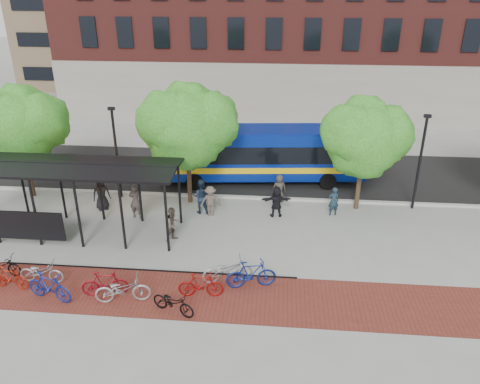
# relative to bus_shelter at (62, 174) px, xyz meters

# --- Properties ---
(ground) EXTENTS (160.00, 160.00, 0.00)m
(ground) POSITION_rel_bus_shelter_xyz_m (8.13, 0.48, -3.00)
(ground) COLOR #9E9E99
(ground) RESTS_ON ground
(asphalt_street) EXTENTS (160.00, 8.00, 0.01)m
(asphalt_street) POSITION_rel_bus_shelter_xyz_m (8.13, 8.48, -2.99)
(asphalt_street) COLOR black
(asphalt_street) RESTS_ON ground
(curb) EXTENTS (160.00, 0.25, 0.12)m
(curb) POSITION_rel_bus_shelter_xyz_m (8.13, 4.48, -2.94)
(curb) COLOR #B7B7B2
(curb) RESTS_ON ground
(brick_strip) EXTENTS (24.00, 3.00, 0.01)m
(brick_strip) POSITION_rel_bus_shelter_xyz_m (6.13, -4.52, -3.00)
(brick_strip) COLOR maroon
(brick_strip) RESTS_ON ground
(bike_rack_rail) EXTENTS (12.00, 0.05, 0.95)m
(bike_rack_rail) POSITION_rel_bus_shelter_xyz_m (4.83, -3.62, -3.00)
(bike_rack_rail) COLOR black
(bike_rack_rail) RESTS_ON ground
(bus_shelter) EXTENTS (10.60, 3.07, 3.60)m
(bus_shelter) POSITION_rel_bus_shelter_xyz_m (0.00, 0.00, 0.00)
(bus_shelter) COLOR black
(bus_shelter) RESTS_ON ground
(tree_a) EXTENTS (4.90, 4.00, 6.18)m
(tree_a) POSITION_rel_bus_shelter_xyz_m (-3.77, 3.83, 1.24)
(tree_a) COLOR #382619
(tree_a) RESTS_ON ground
(tree_b) EXTENTS (5.15, 4.20, 6.47)m
(tree_b) POSITION_rel_bus_shelter_xyz_m (5.23, 3.83, 1.46)
(tree_b) COLOR #382619
(tree_b) RESTS_ON ground
(tree_c) EXTENTS (4.66, 3.80, 5.92)m
(tree_c) POSITION_rel_bus_shelter_xyz_m (14.22, 3.83, 1.06)
(tree_c) COLOR #382619
(tree_c) RESTS_ON ground
(lamp_post_left) EXTENTS (0.35, 0.20, 5.12)m
(lamp_post_left) POSITION_rel_bus_shelter_xyz_m (1.13, 4.08, -0.25)
(lamp_post_left) COLOR black
(lamp_post_left) RESTS_ON ground
(lamp_post_right) EXTENTS (0.35, 0.20, 5.12)m
(lamp_post_right) POSITION_rel_bus_shelter_xyz_m (17.13, 4.08, -0.25)
(lamp_post_right) COLOR black
(lamp_post_right) RESTS_ON ground
(bus) EXTENTS (12.32, 3.84, 3.27)m
(bus) POSITION_rel_bus_shelter_xyz_m (8.81, 7.09, -1.12)
(bus) COLOR navy
(bus) RESTS_ON ground
(bike_0) EXTENTS (1.81, 0.74, 0.93)m
(bike_0) POSITION_rel_bus_shelter_xyz_m (-1.31, -3.83, -2.54)
(bike_0) COLOR black
(bike_0) RESTS_ON ground
(bike_1) EXTENTS (1.67, 0.64, 0.98)m
(bike_1) POSITION_rel_bus_shelter_xyz_m (-0.44, -4.69, -2.51)
(bike_1) COLOR #9D1E0E
(bike_1) RESTS_ON ground
(bike_2) EXTENTS (1.82, 0.65, 0.95)m
(bike_2) POSITION_rel_bus_shelter_xyz_m (0.60, -4.18, -2.52)
(bike_2) COLOR #AEAEB1
(bike_2) RESTS_ON ground
(bike_3) EXTENTS (2.05, 1.04, 1.18)m
(bike_3) POSITION_rel_bus_shelter_xyz_m (1.46, -5.25, -2.41)
(bike_3) COLOR navy
(bike_3) RESTS_ON ground
(bike_5) EXTENTS (1.86, 0.85, 1.08)m
(bike_5) POSITION_rel_bus_shelter_xyz_m (3.46, -4.78, -2.46)
(bike_5) COLOR maroon
(bike_5) RESTS_ON ground
(bike_6) EXTENTS (2.19, 1.13, 1.09)m
(bike_6) POSITION_rel_bus_shelter_xyz_m (4.26, -5.10, -2.45)
(bike_6) COLOR #9B9B9E
(bike_6) RESTS_ON ground
(bike_8) EXTENTS (1.87, 1.24, 0.93)m
(bike_8) POSITION_rel_bus_shelter_xyz_m (6.30, -5.59, -2.53)
(bike_8) COLOR black
(bike_8) RESTS_ON ground
(bike_9) EXTENTS (1.78, 0.62, 1.05)m
(bike_9) POSITION_rel_bus_shelter_xyz_m (7.14, -4.53, -2.47)
(bike_9) COLOR maroon
(bike_9) RESTS_ON ground
(bike_10) EXTENTS (2.16, 1.26, 1.07)m
(bike_10) POSITION_rel_bus_shelter_xyz_m (8.04, -3.45, -2.46)
(bike_10) COLOR #9B9B9D
(bike_10) RESTS_ON ground
(bike_11) EXTENTS (2.08, 1.01, 1.20)m
(bike_11) POSITION_rel_bus_shelter_xyz_m (9.02, -3.75, -2.40)
(bike_11) COLOR navy
(bike_11) RESTS_ON ground
(pedestrian_0) EXTENTS (1.06, 0.94, 1.82)m
(pedestrian_0) POSITION_rel_bus_shelter_xyz_m (0.67, 2.46, -2.09)
(pedestrian_0) COLOR black
(pedestrian_0) RESTS_ON ground
(pedestrian_1) EXTENTS (0.73, 0.52, 1.87)m
(pedestrian_1) POSITION_rel_bus_shelter_xyz_m (2.77, 1.66, -2.06)
(pedestrian_1) COLOR #473D39
(pedestrian_1) RESTS_ON ground
(pedestrian_2) EXTENTS (0.93, 0.74, 1.88)m
(pedestrian_2) POSITION_rel_bus_shelter_xyz_m (5.98, 2.54, -2.06)
(pedestrian_2) COLOR #1B293F
(pedestrian_2) RESTS_ON ground
(pedestrian_3) EXTENTS (1.16, 0.80, 1.65)m
(pedestrian_3) POSITION_rel_bus_shelter_xyz_m (6.51, 2.23, -2.17)
(pedestrian_3) COLOR brown
(pedestrian_3) RESTS_ON ground
(pedestrian_5) EXTENTS (1.59, 0.69, 1.66)m
(pedestrian_5) POSITION_rel_bus_shelter_xyz_m (9.88, 2.48, -2.17)
(pedestrian_5) COLOR black
(pedestrian_5) RESTS_ON ground
(pedestrian_6) EXTENTS (0.87, 0.67, 1.56)m
(pedestrian_6) POSITION_rel_bus_shelter_xyz_m (10.00, 4.28, -2.22)
(pedestrian_6) COLOR #3D3731
(pedestrian_6) RESTS_ON ground
(pedestrian_7) EXTENTS (0.65, 0.52, 1.56)m
(pedestrian_7) POSITION_rel_bus_shelter_xyz_m (12.80, 2.88, -2.22)
(pedestrian_7) COLOR #1A2D3E
(pedestrian_7) RESTS_ON ground
(pedestrian_8) EXTENTS (0.98, 1.03, 1.68)m
(pedestrian_8) POSITION_rel_bus_shelter_xyz_m (5.16, -0.42, -2.16)
(pedestrian_8) COLOR brown
(pedestrian_8) RESTS_ON ground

